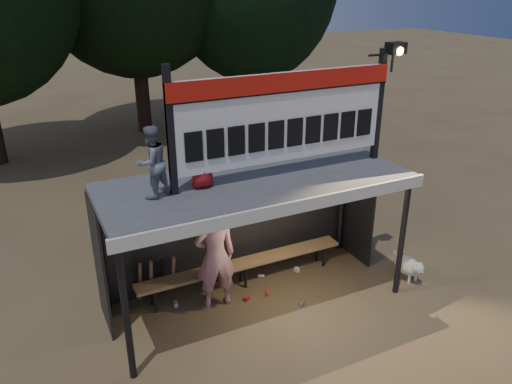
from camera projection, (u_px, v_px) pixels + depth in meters
ground at (256, 300)px, 8.89m from camera, size 80.00×80.00×0.00m
player at (215, 256)px, 8.41m from camera, size 0.75×0.54×1.93m
child_a at (152, 162)px, 7.11m from camera, size 0.65×0.59×1.07m
child_b at (201, 156)px, 7.50m from camera, size 0.49×0.33×0.98m
dugout_shelter at (249, 200)px, 8.37m from camera, size 5.10×2.08×2.32m
scoreboard_assembly at (288, 114)px, 7.80m from camera, size 4.10×0.27×1.99m
bench at (243, 264)px, 9.18m from camera, size 4.00×0.35×0.48m
dog at (408, 266)px, 9.41m from camera, size 0.36×0.81×0.49m
bats at (157, 277)px, 8.78m from camera, size 0.68×0.35×0.84m
litter at (252, 289)px, 9.13m from camera, size 2.56×1.38×0.08m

